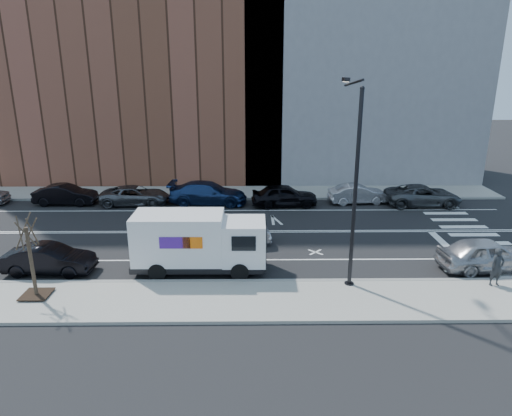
{
  "coord_description": "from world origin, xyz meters",
  "views": [
    {
      "loc": [
        2.46,
        -26.49,
        9.85
      ],
      "look_at": [
        2.76,
        0.42,
        1.4
      ],
      "focal_mm": 32.0,
      "sensor_mm": 36.0,
      "label": 1
    }
  ],
  "objects_px": {
    "driving_sedan": "(226,231)",
    "near_parked_front": "(487,255)",
    "pedestrian": "(497,267)",
    "fedex_van": "(198,242)",
    "far_parked_b": "(66,195)"
  },
  "relations": [
    {
      "from": "near_parked_front",
      "to": "pedestrian",
      "type": "distance_m",
      "value": 2.04
    },
    {
      "from": "driving_sedan",
      "to": "near_parked_front",
      "type": "xyz_separation_m",
      "value": [
        13.19,
        -3.63,
        0.01
      ]
    },
    {
      "from": "driving_sedan",
      "to": "pedestrian",
      "type": "xyz_separation_m",
      "value": [
        12.63,
        -5.57,
        0.23
      ]
    },
    {
      "from": "far_parked_b",
      "to": "pedestrian",
      "type": "relative_size",
      "value": 2.5
    },
    {
      "from": "near_parked_front",
      "to": "pedestrian",
      "type": "height_order",
      "value": "pedestrian"
    },
    {
      "from": "far_parked_b",
      "to": "near_parked_front",
      "type": "height_order",
      "value": "near_parked_front"
    },
    {
      "from": "fedex_van",
      "to": "near_parked_front",
      "type": "xyz_separation_m",
      "value": [
        14.37,
        -0.05,
        -0.75
      ]
    },
    {
      "from": "fedex_van",
      "to": "pedestrian",
      "type": "distance_m",
      "value": 13.97
    },
    {
      "from": "pedestrian",
      "to": "fedex_van",
      "type": "bearing_deg",
      "value": 162.9
    },
    {
      "from": "near_parked_front",
      "to": "pedestrian",
      "type": "relative_size",
      "value": 2.7
    },
    {
      "from": "fedex_van",
      "to": "near_parked_front",
      "type": "distance_m",
      "value": 14.39
    },
    {
      "from": "driving_sedan",
      "to": "near_parked_front",
      "type": "relative_size",
      "value": 1.03
    },
    {
      "from": "far_parked_b",
      "to": "driving_sedan",
      "type": "relative_size",
      "value": 0.9
    },
    {
      "from": "fedex_van",
      "to": "far_parked_b",
      "type": "relative_size",
      "value": 1.46
    },
    {
      "from": "near_parked_front",
      "to": "fedex_van",
      "type": "bearing_deg",
      "value": 84.8
    }
  ]
}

